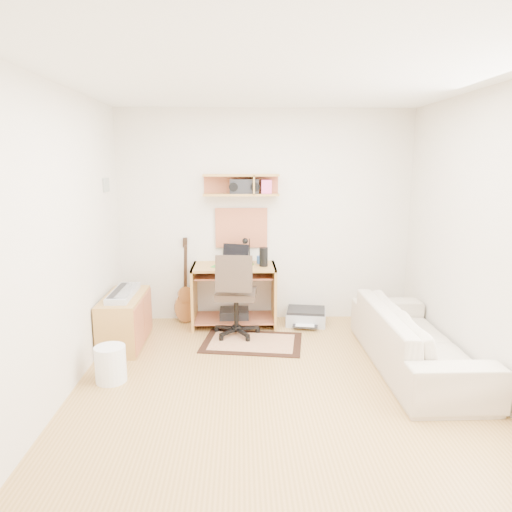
{
  "coord_description": "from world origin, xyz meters",
  "views": [
    {
      "loc": [
        -0.31,
        -3.78,
        1.97
      ],
      "look_at": [
        -0.15,
        1.05,
        1.0
      ],
      "focal_mm": 33.0,
      "sensor_mm": 36.0,
      "label": 1
    }
  ],
  "objects_px": {
    "desk": "(234,296)",
    "cabinet": "(125,320)",
    "sofa": "(416,328)",
    "printer": "(306,317)",
    "task_chair": "(236,294)"
  },
  "relations": [
    {
      "from": "desk",
      "to": "cabinet",
      "type": "height_order",
      "value": "desk"
    },
    {
      "from": "desk",
      "to": "sofa",
      "type": "height_order",
      "value": "sofa"
    },
    {
      "from": "printer",
      "to": "sofa",
      "type": "distance_m",
      "value": 1.58
    },
    {
      "from": "desk",
      "to": "task_chair",
      "type": "height_order",
      "value": "task_chair"
    },
    {
      "from": "cabinet",
      "to": "printer",
      "type": "bearing_deg",
      "value": 15.96
    },
    {
      "from": "cabinet",
      "to": "printer",
      "type": "relative_size",
      "value": 1.89
    },
    {
      "from": "task_chair",
      "to": "sofa",
      "type": "bearing_deg",
      "value": -21.6
    },
    {
      "from": "desk",
      "to": "sofa",
      "type": "relative_size",
      "value": 0.5
    },
    {
      "from": "printer",
      "to": "task_chair",
      "type": "bearing_deg",
      "value": -147.33
    },
    {
      "from": "task_chair",
      "to": "printer",
      "type": "distance_m",
      "value": 1.02
    },
    {
      "from": "desk",
      "to": "cabinet",
      "type": "relative_size",
      "value": 1.11
    },
    {
      "from": "task_chair",
      "to": "cabinet",
      "type": "bearing_deg",
      "value": -163.47
    },
    {
      "from": "task_chair",
      "to": "printer",
      "type": "height_order",
      "value": "task_chair"
    },
    {
      "from": "sofa",
      "to": "task_chair",
      "type": "bearing_deg",
      "value": 62.61
    },
    {
      "from": "desk",
      "to": "sofa",
      "type": "xyz_separation_m",
      "value": [
        1.77,
        -1.25,
        0.02
      ]
    }
  ]
}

